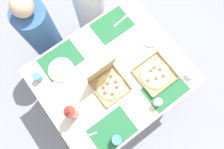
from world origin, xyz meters
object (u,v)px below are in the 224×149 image
pizza_box_center (155,74)px  plate_middle (151,37)px  pizza_box_edge_far (108,83)px  diner_right_seat (90,8)px  plate_near_right (61,70)px  cup_clear_left (117,140)px  soda_bottle (71,112)px  cup_clear_right (38,77)px  condiment_bowl (190,74)px  diner_left_seat (44,37)px  cup_spare (157,102)px

pizza_box_center → plate_middle: size_ratio=1.54×
pizza_box_edge_far → diner_right_seat: size_ratio=0.26×
plate_near_right → cup_clear_left: bearing=-87.2°
diner_right_seat → soda_bottle: bearing=-130.6°
soda_bottle → diner_right_seat: size_ratio=0.28×
cup_clear_right → plate_near_right: bearing=-15.6°
plate_near_right → condiment_bowl: 1.14m
plate_middle → diner_right_seat: size_ratio=0.17×
plate_middle → pizza_box_center: bearing=-123.4°
soda_bottle → cup_clear_left: bearing=-67.0°
diner_left_seat → pizza_box_center: bearing=-59.9°
soda_bottle → diner_right_seat: diner_right_seat is taller
pizza_box_center → plate_near_right: size_ratio=1.33×
pizza_box_center → diner_right_seat: bearing=90.7°
cup_clear_right → cup_spare: bearing=-48.8°
cup_clear_right → diner_right_seat: size_ratio=0.08×
diner_right_seat → plate_near_right: bearing=-141.8°
plate_near_right → cup_clear_right: (-0.20, 0.05, 0.04)m
diner_right_seat → diner_left_seat: bearing=180.0°
pizza_box_edge_far → soda_bottle: soda_bottle is taller
plate_middle → plate_near_right: (-0.84, 0.23, 0.00)m
plate_near_right → diner_left_seat: (0.05, 0.50, -0.23)m
plate_near_right → diner_right_seat: size_ratio=0.20×
plate_middle → cup_spare: size_ratio=1.90×
cup_spare → pizza_box_center: bearing=53.2°
condiment_bowl → diner_left_seat: bearing=124.6°
plate_middle → cup_clear_left: size_ratio=1.86×
plate_near_right → diner_right_seat: diner_right_seat is taller
pizza_box_center → condiment_bowl: size_ratio=3.65×
plate_near_right → pizza_box_edge_far: bearing=-53.3°
cup_clear_right → cup_clear_left: cup_clear_left is taller
pizza_box_center → diner_left_seat: (-0.59, 1.02, -0.23)m
plate_middle → cup_clear_right: 1.08m
pizza_box_center → soda_bottle: (-0.77, 0.14, 0.12)m
cup_spare → diner_left_seat: diner_left_seat is taller
diner_left_seat → diner_right_seat: size_ratio=1.03×
diner_left_seat → cup_spare: bearing=-70.2°
diner_right_seat → pizza_box_edge_far: bearing=-113.5°
pizza_box_center → condiment_bowl: (0.24, -0.19, 0.01)m
pizza_box_center → cup_clear_right: cup_clear_right is taller
condiment_bowl → diner_right_seat: diner_right_seat is taller
plate_middle → cup_clear_left: bearing=-146.4°
plate_near_right → cup_spare: (0.49, -0.73, 0.04)m
plate_middle → cup_clear_left: 0.96m
cup_clear_left → plate_middle: bearing=33.6°
pizza_box_center → diner_right_seat: 1.05m
plate_near_right → cup_spare: 0.88m
cup_spare → cup_clear_left: (-0.45, -0.03, 0.00)m
cup_clear_right → cup_clear_left: (0.23, -0.82, 0.01)m
plate_near_right → soda_bottle: 0.42m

